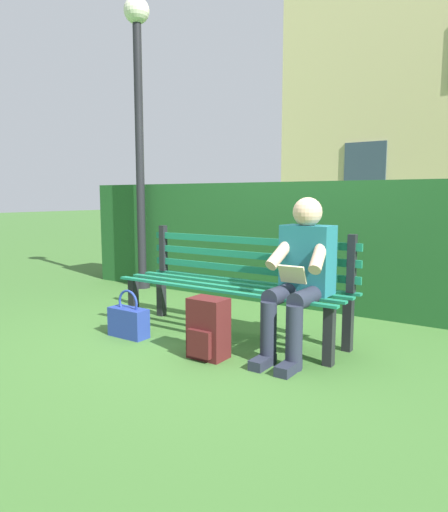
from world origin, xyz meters
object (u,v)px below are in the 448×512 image
(person_seated, at_px, (300,273))
(backpack, at_px, (208,329))
(handbag, at_px, (129,321))
(park_bench, at_px, (236,281))
(lamp_post, at_px, (139,103))

(person_seated, height_order, backpack, person_seated)
(backpack, bearing_deg, handbag, -2.62)
(park_bench, height_order, person_seated, person_seated)
(person_seated, xyz_separation_m, lamp_post, (2.81, -1.24, 1.72))
(park_bench, distance_m, person_seated, 0.73)
(park_bench, height_order, backpack, park_bench)
(person_seated, xyz_separation_m, handbag, (1.39, 0.40, -0.49))
(backpack, xyz_separation_m, handbag, (0.87, -0.04, -0.08))
(handbag, relative_size, lamp_post, 0.11)
(backpack, bearing_deg, park_bench, -75.81)
(backpack, bearing_deg, person_seated, -140.25)
(handbag, bearing_deg, park_bench, -140.42)
(person_seated, bearing_deg, park_bench, -15.28)
(park_bench, relative_size, backpack, 4.60)
(handbag, xyz_separation_m, lamp_post, (1.42, -1.63, 2.21))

